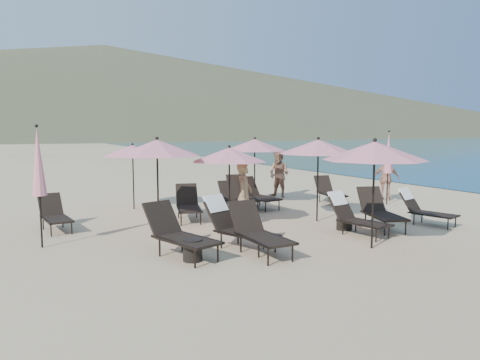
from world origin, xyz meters
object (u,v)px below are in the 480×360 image
lounger_4 (380,210)px  umbrella_open_5 (375,151)px  lounger_2 (259,231)px  lounger_11 (329,191)px  lounger_0 (179,233)px  umbrella_open_1 (229,155)px  lounger_5 (423,208)px  side_table_0 (193,250)px  lounger_8 (236,200)px  umbrella_open_0 (157,148)px  lounger_6 (55,214)px  beachgoer_b (279,174)px  beachgoer_a (244,195)px  beachgoer_c (386,179)px  lounger_3 (354,215)px  umbrella_closed_0 (388,153)px  umbrella_closed_1 (38,162)px  umbrella_open_4 (255,145)px  lounger_9 (242,194)px  lounger_10 (258,194)px  lounger_1 (235,224)px  umbrella_open_2 (318,147)px  umbrella_open_3 (133,151)px  side_table_1 (344,222)px  lounger_7 (188,204)px

lounger_4 → umbrella_open_5: 2.77m
lounger_2 → lounger_11: bearing=39.8°
lounger_0 → umbrella_open_1: bearing=26.7°
lounger_5 → side_table_0: 6.96m
lounger_8 → lounger_11: bearing=10.1°
umbrella_open_0 → lounger_6: bearing=148.8°
lounger_11 → beachgoer_b: 2.19m
beachgoer_a → beachgoer_c: (6.69, 1.48, -0.05)m
lounger_3 → umbrella_closed_0: umbrella_closed_0 is taller
lounger_3 → lounger_8: 4.01m
lounger_0 → umbrella_open_0: size_ratio=0.81×
lounger_2 → umbrella_closed_1: 5.00m
lounger_5 → umbrella_open_1: bearing=141.0°
lounger_5 → beachgoer_b: size_ratio=0.93×
lounger_11 → lounger_0: bearing=-137.1°
lounger_3 → umbrella_open_4: umbrella_open_4 is taller
lounger_9 → umbrella_open_4: size_ratio=0.84×
beachgoer_c → lounger_10: bearing=44.8°
lounger_4 → beachgoer_b: size_ratio=1.08×
lounger_1 → lounger_10: lounger_1 is taller
lounger_8 → umbrella_open_1: (-1.02, -1.56, 1.48)m
umbrella_open_2 → lounger_6: bearing=161.4°
lounger_4 → beachgoer_c: size_ratio=1.18×
lounger_0 → beachgoer_b: (6.32, 6.00, 0.38)m
beachgoer_a → lounger_11: bearing=-22.7°
umbrella_open_4 → lounger_9: bearing=-151.7°
lounger_9 → umbrella_open_3: bearing=166.3°
lounger_4 → lounger_1: bearing=-161.9°
side_table_1 → lounger_11: bearing=56.1°
lounger_11 → umbrella_closed_1: umbrella_closed_1 is taller
lounger_11 → umbrella_open_3: umbrella_open_3 is taller
lounger_9 → umbrella_open_1: bearing=-111.6°
umbrella_open_1 → lounger_6: bearing=156.7°
umbrella_closed_1 → beachgoer_b: bearing=24.0°
umbrella_open_3 → beachgoer_b: bearing=-0.3°
umbrella_open_4 → lounger_0: bearing=-133.5°
lounger_8 → umbrella_open_2: umbrella_open_2 is taller
lounger_0 → lounger_3: lounger_0 is taller
lounger_7 → lounger_9: 2.40m
lounger_4 → side_table_1: (-0.95, 0.29, -0.27)m
lounger_0 → lounger_6: (-1.95, 3.86, -0.08)m
umbrella_open_3 → beachgoer_a: 4.58m
lounger_4 → umbrella_open_0: (-5.27, 2.39, 1.66)m
lounger_2 → lounger_5: size_ratio=1.10×
umbrella_open_3 → beachgoer_c: size_ratio=1.34×
umbrella_open_2 → side_table_1: 2.28m
lounger_7 → beachgoer_b: 5.31m
lounger_8 → umbrella_closed_1: bearing=-160.5°
umbrella_open_1 → beachgoer_c: umbrella_open_1 is taller
lounger_2 → lounger_7: lounger_2 is taller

